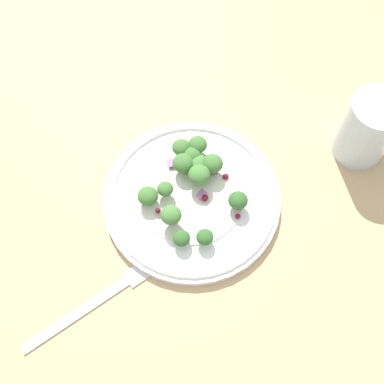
{
  "coord_description": "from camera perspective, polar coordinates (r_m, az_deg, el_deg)",
  "views": [
    {
      "loc": [
        27.81,
        2.0,
        61.47
      ],
      "look_at": [
        -0.56,
        2.81,
        2.7
      ],
      "focal_mm": 45.58,
      "sensor_mm": 36.0,
      "label": 1
    }
  ],
  "objects": [
    {
      "name": "onion_bit_2",
      "position": [
        0.66,
        1.13,
        -0.28
      ],
      "size": [
        1.51,
        1.51,
        0.55
      ],
      "primitive_type": "cube",
      "rotation": [
        0.0,
        0.0,
        0.78
      ],
      "color": "#A35B93",
      "rests_on": "plate"
    },
    {
      "name": "broccoli_floret_8",
      "position": [
        0.67,
        -0.0,
        4.3
      ],
      "size": [
        2.45,
        2.45,
        2.48
      ],
      "color": "#ADD18E",
      "rests_on": "plate"
    },
    {
      "name": "water_glass",
      "position": [
        0.71,
        19.87,
        6.97
      ],
      "size": [
        7.46,
        7.46,
        10.47
      ],
      "primitive_type": "cylinder",
      "color": "silver",
      "rests_on": "ground_plane"
    },
    {
      "name": "cranberry_5",
      "position": [
        0.65,
        -4.02,
        -2.21
      ],
      "size": [
        0.72,
        0.72,
        0.72
      ],
      "primitive_type": "sphere",
      "color": "maroon",
      "rests_on": "plate"
    },
    {
      "name": "broccoli_floret_12",
      "position": [
        0.63,
        -1.24,
        -5.44
      ],
      "size": [
        2.24,
        2.24,
        2.27
      ],
      "color": "#8EB77A",
      "rests_on": "plate"
    },
    {
      "name": "broccoli_floret_1",
      "position": [
        0.65,
        5.41,
        -1.01
      ],
      "size": [
        2.59,
        2.59,
        2.63
      ],
      "color": "#9EC684",
      "rests_on": "plate"
    },
    {
      "name": "cranberry_4",
      "position": [
        0.66,
        1.52,
        -0.66
      ],
      "size": [
        0.93,
        0.93,
        0.93
      ],
      "primitive_type": "sphere",
      "color": "maroon",
      "rests_on": "plate"
    },
    {
      "name": "broccoli_floret_2",
      "position": [
        0.67,
        0.84,
        3.2
      ],
      "size": [
        2.8,
        2.8,
        2.83
      ],
      "color": "#8EB77A",
      "rests_on": "plate"
    },
    {
      "name": "broccoli_floret_10",
      "position": [
        0.65,
        0.85,
        1.98
      ],
      "size": [
        2.99,
        2.99,
        3.02
      ],
      "color": "#9EC684",
      "rests_on": "plate"
    },
    {
      "name": "cranberry_3",
      "position": [
        0.68,
        3.96,
        1.83
      ],
      "size": [
        0.87,
        0.87,
        0.87
      ],
      "primitive_type": "sphere",
      "color": "maroon",
      "rests_on": "plate"
    },
    {
      "name": "broccoli_floret_11",
      "position": [
        0.63,
        -2.66,
        -2.74
      ],
      "size": [
        2.74,
        2.74,
        2.77
      ],
      "color": "#8EB77A",
      "rests_on": "plate"
    },
    {
      "name": "fork",
      "position": [
        0.64,
        -11.04,
        -12.37
      ],
      "size": [
        11.82,
        16.47,
        0.5
      ],
      "color": "silver",
      "rests_on": "ground_plane"
    },
    {
      "name": "ground_plane",
      "position": [
        0.68,
        -2.34,
        -1.83
      ],
      "size": [
        180.0,
        180.0,
        2.0
      ],
      "primitive_type": "cube",
      "color": "tan"
    },
    {
      "name": "broccoli_floret_0",
      "position": [
        0.68,
        -1.28,
        5.22
      ],
      "size": [
        2.56,
        2.56,
        2.59
      ],
      "color": "#9EC684",
      "rests_on": "plate"
    },
    {
      "name": "plate",
      "position": [
        0.67,
        0.0,
        -0.68
      ],
      "size": [
        24.33,
        24.33,
        1.7
      ],
      "color": "white",
      "rests_on": "ground_plane"
    },
    {
      "name": "onion_bit_3",
      "position": [
        0.65,
        -2.41,
        -3.21
      ],
      "size": [
        1.67,
        1.63,
        0.44
      ],
      "primitive_type": "cube",
      "rotation": [
        0.0,
        0.0,
        0.42
      ],
      "color": "#A35B93",
      "rests_on": "plate"
    },
    {
      "name": "broccoli_floret_9",
      "position": [
        0.65,
        -5.19,
        -0.61
      ],
      "size": [
        2.78,
        2.78,
        2.81
      ],
      "color": "#ADD18E",
      "rests_on": "plate"
    },
    {
      "name": "cranberry_2",
      "position": [
        0.67,
        1.3,
        2.37
      ],
      "size": [
        0.9,
        0.9,
        0.9
      ],
      "primitive_type": "sphere",
      "color": "#4C0A14",
      "rests_on": "plate"
    },
    {
      "name": "broccoli_floret_4",
      "position": [
        0.66,
        2.43,
        3.32
      ],
      "size": [
        2.83,
        2.83,
        2.87
      ],
      "color": "#ADD18E",
      "rests_on": "plate"
    },
    {
      "name": "cranberry_0",
      "position": [
        0.65,
        5.38,
        -2.84
      ],
      "size": [
        0.75,
        0.75,
        0.75
      ],
      "primitive_type": "sphere",
      "color": "maroon",
      "rests_on": "plate"
    },
    {
      "name": "onion_bit_0",
      "position": [
        0.68,
        2.48,
        2.57
      ],
      "size": [
        1.23,
        1.26,
        0.55
      ],
      "primitive_type": "cube",
      "rotation": [
        0.0,
        0.0,
        1.66
      ],
      "color": "#934C84",
      "rests_on": "plate"
    },
    {
      "name": "broccoli_floret_7",
      "position": [
        0.67,
        -1.03,
        3.35
      ],
      "size": [
        2.94,
        2.94,
        2.97
      ],
      "color": "#8EB77A",
      "rests_on": "plate"
    },
    {
      "name": "broccoli_floret_6",
      "position": [
        0.63,
        1.52,
        -5.32
      ],
      "size": [
        2.22,
        2.22,
        2.25
      ],
      "color": "#9EC684",
      "rests_on": "plate"
    },
    {
      "name": "dressing_pool",
      "position": [
        0.67,
        0.0,
        -0.52
      ],
      "size": [
        14.11,
        14.11,
        0.2
      ],
      "primitive_type": "cylinder",
      "color": "white",
      "rests_on": "plate"
    },
    {
      "name": "cranberry_1",
      "position": [
        0.65,
        5.58,
        -1.76
      ],
      "size": [
        0.91,
        0.91,
        0.91
      ],
      "primitive_type": "sphere",
      "color": "maroon",
      "rests_on": "plate"
    },
    {
      "name": "broccoli_floret_3",
      "position": [
        0.65,
        -3.15,
        0.33
      ],
      "size": [
        2.18,
        2.18,
        2.2
      ],
      "color": "#8EB77A",
      "rests_on": "plate"
    },
    {
      "name": "broccoli_floret_5",
      "position": [
        0.68,
        0.67,
        5.54
      ],
      "size": [
        2.66,
        2.66,
        2.69
      ],
      "color": "#8EB77A",
      "rests_on": "plate"
    },
    {
      "name": "onion_bit_1",
      "position": [
        0.68,
        -2.44,
        3.36
      ],
      "size": [
        1.46,
        1.18,
        0.52
      ],
      "primitive_type": "cube",
      "rotation": [
        0.0,
        0.0,
        1.79
      ],
      "color": "#934C84",
      "rests_on": "plate"
    }
  ]
}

